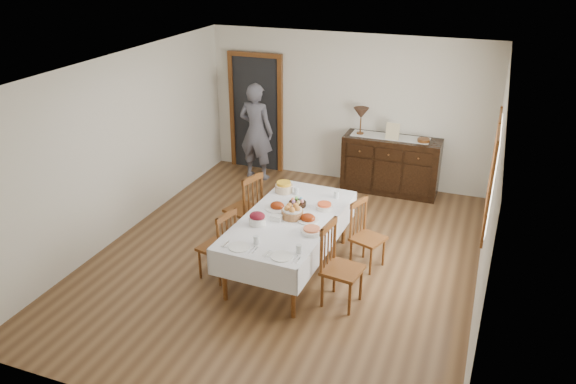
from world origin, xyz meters
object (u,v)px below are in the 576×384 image
(chair_left_near, at_px, (220,244))
(chair_right_near, at_px, (338,264))
(person, at_px, (256,128))
(chair_right_far, at_px, (365,234))
(table_lamp, at_px, (361,114))
(sideboard, at_px, (391,165))
(dining_table, at_px, (289,224))
(chair_left_far, at_px, (246,207))

(chair_left_near, distance_m, chair_right_near, 1.55)
(person, bearing_deg, chair_right_far, 141.84)
(chair_right_near, height_order, person, person)
(chair_right_far, relative_size, table_lamp, 2.01)
(table_lamp, bearing_deg, sideboard, -0.46)
(chair_left_near, relative_size, sideboard, 0.59)
(person, bearing_deg, sideboard, -170.81)
(chair_right_near, bearing_deg, person, 45.05)
(sideboard, bearing_deg, table_lamp, 179.54)
(chair_left_near, bearing_deg, dining_table, 135.83)
(chair_right_near, xyz_separation_m, chair_right_far, (0.10, 0.94, -0.06))
(dining_table, height_order, sideboard, sideboard)
(chair_right_near, height_order, sideboard, chair_right_near)
(chair_left_near, xyz_separation_m, table_lamp, (0.93, 3.46, 0.84))
(chair_right_far, distance_m, table_lamp, 2.75)
(dining_table, relative_size, table_lamp, 4.92)
(dining_table, xyz_separation_m, chair_right_far, (0.90, 0.45, -0.20))
(person, bearing_deg, chair_left_far, 113.50)
(chair_left_near, relative_size, chair_left_far, 0.93)
(dining_table, height_order, table_lamp, table_lamp)
(chair_right_far, xyz_separation_m, sideboard, (-0.16, 2.51, 0.02))
(chair_right_near, height_order, chair_right_far, chair_right_near)
(chair_left_far, relative_size, sideboard, 0.64)
(chair_left_far, distance_m, chair_right_near, 1.95)
(chair_right_far, height_order, table_lamp, table_lamp)
(chair_left_far, xyz_separation_m, table_lamp, (1.04, 2.43, 0.80))
(chair_left_near, bearing_deg, chair_right_far, 132.38)
(dining_table, distance_m, person, 3.20)
(chair_left_near, relative_size, person, 0.51)
(dining_table, xyz_separation_m, table_lamp, (0.17, 2.97, 0.65))
(chair_right_near, relative_size, table_lamp, 2.25)
(chair_right_near, bearing_deg, chair_left_far, 65.93)
(dining_table, bearing_deg, chair_left_near, -144.25)
(dining_table, distance_m, table_lamp, 3.04)
(dining_table, bearing_deg, chair_right_far, 29.19)
(dining_table, bearing_deg, chair_right_near, -29.19)
(chair_right_near, distance_m, sideboard, 3.45)
(chair_right_near, distance_m, person, 4.07)
(dining_table, bearing_deg, chair_left_far, 150.28)
(chair_left_near, height_order, person, person)
(chair_left_near, bearing_deg, person, -151.94)
(chair_left_near, distance_m, chair_left_far, 1.04)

